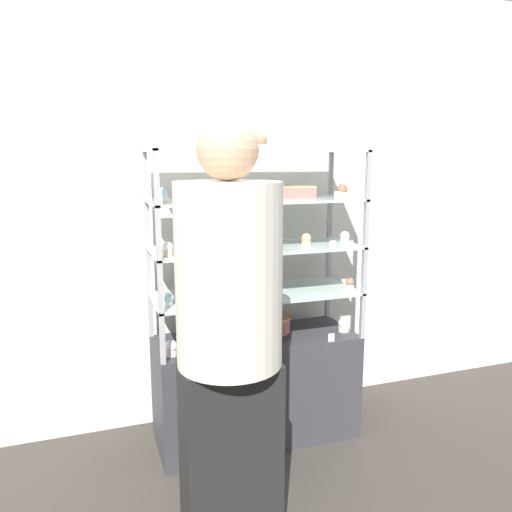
{
  "coord_description": "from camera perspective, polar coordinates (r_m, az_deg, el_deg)",
  "views": [
    {
      "loc": [
        -0.87,
        -2.48,
        1.55
      ],
      "look_at": [
        0.0,
        0.0,
        1.05
      ],
      "focal_mm": 35.0,
      "sensor_mm": 36.0,
      "label": 1
    }
  ],
  "objects": [
    {
      "name": "price_tag_4",
      "position": [
        2.5,
        4.96,
        12.57
      ],
      "size": [
        0.04,
        0.0,
        0.04
      ],
      "color": "white",
      "rests_on": "display_riser_top"
    },
    {
      "name": "cupcake_7",
      "position": [
        2.5,
        -4.37,
        1.16
      ],
      "size": [
        0.05,
        0.05,
        0.07
      ],
      "color": "beige",
      "rests_on": "display_riser_middle"
    },
    {
      "name": "cupcake_16",
      "position": [
        2.78,
        10.46,
        12.53
      ],
      "size": [
        0.07,
        0.07,
        0.08
      ],
      "color": "white",
      "rests_on": "display_riser_top"
    },
    {
      "name": "cupcake_5",
      "position": [
        2.83,
        10.67,
        -3.16
      ],
      "size": [
        0.05,
        0.05,
        0.07
      ],
      "color": "white",
      "rests_on": "display_riser_lower"
    },
    {
      "name": "cupcake_15",
      "position": [
        2.54,
        0.55,
        12.89
      ],
      "size": [
        0.07,
        0.07,
        0.08
      ],
      "color": "#CCB28C",
      "rests_on": "display_riser_top"
    },
    {
      "name": "cupcake_13",
      "position": [
        2.79,
        9.82,
        7.32
      ],
      "size": [
        0.06,
        0.06,
        0.07
      ],
      "color": "beige",
      "rests_on": "display_riser_upper"
    },
    {
      "name": "cupcake_4",
      "position": [
        2.62,
        0.51,
        -4.08
      ],
      "size": [
        0.05,
        0.05,
        0.07
      ],
      "color": "#CCB28C",
      "rests_on": "display_riser_lower"
    },
    {
      "name": "back_wall",
      "position": [
        2.99,
        -2.32,
        5.96
      ],
      "size": [
        8.0,
        0.05,
        2.6
      ],
      "color": "silver",
      "rests_on": "ground_plane"
    },
    {
      "name": "cupcake_10",
      "position": [
        2.8,
        10.1,
        2.07
      ],
      "size": [
        0.05,
        0.05,
        0.07
      ],
      "color": "beige",
      "rests_on": "display_riser_middle"
    },
    {
      "name": "price_tag_2",
      "position": [
        2.63,
        8.75,
        1.27
      ],
      "size": [
        0.04,
        0.0,
        0.04
      ],
      "color": "white",
      "rests_on": "display_riser_middle"
    },
    {
      "name": "cupcake_12",
      "position": [
        2.52,
        -3.13,
        7.11
      ],
      "size": [
        0.06,
        0.06,
        0.07
      ],
      "color": "beige",
      "rests_on": "display_riser_upper"
    },
    {
      "name": "cupcake_1",
      "position": [
        2.67,
        -3.0,
        -9.39
      ],
      "size": [
        0.07,
        0.07,
        0.08
      ],
      "color": "beige",
      "rests_on": "display_base"
    },
    {
      "name": "display_base",
      "position": [
        2.91,
        0.0,
        -14.71
      ],
      "size": [
        1.11,
        0.44,
        0.59
      ],
      "color": "#333338",
      "rests_on": "ground_plane"
    },
    {
      "name": "cupcake_0",
      "position": [
        2.57,
        -9.67,
        -10.33
      ],
      "size": [
        0.07,
        0.07,
        0.08
      ],
      "color": "beige",
      "rests_on": "display_base"
    },
    {
      "name": "cupcake_11",
      "position": [
        2.46,
        -10.69,
        6.85
      ],
      "size": [
        0.06,
        0.06,
        0.07
      ],
      "color": "beige",
      "rests_on": "display_riser_upper"
    },
    {
      "name": "display_riser_upper",
      "position": [
        2.64,
        0.0,
        6.15
      ],
      "size": [
        1.11,
        0.44,
        0.25
      ],
      "color": "#99999E",
      "rests_on": "display_riser_middle"
    },
    {
      "name": "cupcake_14",
      "position": [
        2.46,
        -10.46,
        12.78
      ],
      "size": [
        0.07,
        0.07,
        0.08
      ],
      "color": "white",
      "rests_on": "display_riser_top"
    },
    {
      "name": "price_tag_0",
      "position": [
        2.76,
        8.6,
        -9.19
      ],
      "size": [
        0.04,
        0.0,
        0.04
      ],
      "color": "white",
      "rests_on": "display_base"
    },
    {
      "name": "customer_figure",
      "position": [
        1.91,
        -3.05,
        -8.82
      ],
      "size": [
        0.4,
        0.4,
        1.7
      ],
      "color": "black",
      "rests_on": "ground_plane"
    },
    {
      "name": "layer_cake_centerpiece",
      "position": [
        2.87,
        1.88,
        -7.72
      ],
      "size": [
        0.21,
        0.21,
        0.09
      ],
      "color": "#C66660",
      "rests_on": "display_base"
    },
    {
      "name": "cupcake_8",
      "position": [
        2.63,
        0.28,
        1.68
      ],
      "size": [
        0.05,
        0.05,
        0.07
      ],
      "color": "beige",
      "rests_on": "display_riser_middle"
    },
    {
      "name": "cupcake_3",
      "position": [
        2.51,
        -10.06,
        -4.93
      ],
      "size": [
        0.05,
        0.05,
        0.07
      ],
      "color": "white",
      "rests_on": "display_riser_lower"
    },
    {
      "name": "cupcake_2",
      "position": [
        2.92,
        9.99,
        -7.76
      ],
      "size": [
        0.07,
        0.07,
        0.08
      ],
      "color": "beige",
      "rests_on": "display_base"
    },
    {
      "name": "display_riser_middle",
      "position": [
        2.67,
        0.0,
        0.71
      ],
      "size": [
        1.11,
        0.44,
        0.25
      ],
      "color": "#99999E",
      "rests_on": "display_riser_lower"
    },
    {
      "name": "cupcake_9",
      "position": [
        2.69,
        5.76,
        1.84
      ],
      "size": [
        0.05,
        0.05,
        0.07
      ],
      "color": "#CCB28C",
      "rests_on": "display_riser_middle"
    },
    {
      "name": "display_riser_lower",
      "position": [
        2.73,
        0.0,
        -4.55
      ],
      "size": [
        1.11,
        0.44,
        0.25
      ],
      "color": "#99999E",
      "rests_on": "display_base"
    },
    {
      "name": "display_riser_top",
      "position": [
        2.63,
        0.0,
        11.67
      ],
      "size": [
        1.11,
        0.44,
        0.25
      ],
      "color": "#99999E",
      "rests_on": "display_riser_upper"
    },
    {
      "name": "price_tag_3",
      "position": [
        2.61,
        9.32,
        6.81
      ],
      "size": [
        0.04,
        0.0,
        0.04
      ],
      "color": "white",
      "rests_on": "display_riser_upper"
    },
    {
      "name": "cupcake_6",
      "position": [
        2.44,
        -10.06,
        0.8
      ],
      "size": [
        0.05,
        0.05,
        0.07
      ],
      "color": "#CCB28C",
      "rests_on": "display_riser_middle"
    },
    {
      "name": "sheet_cake_frosted",
      "position": [
        2.73,
        4.46,
        7.33
      ],
      "size": [
        0.2,
        0.13,
        0.07
      ],
      "color": "#C66660",
      "rests_on": "display_riser_upper"
    },
    {
      "name": "ground_plane",
      "position": [
        3.05,
        0.0,
        -19.73
      ],
      "size": [
        20.0,
        20.0,
        0.0
      ],
      "primitive_type": "plane",
      "color": "#38332D"
    },
    {
      "name": "price_tag_1",
      "position": [
        2.51,
        -0.34,
        -4.99
      ],
      "size": [
        0.04,
        0.0,
        0.04
      ],
      "color": "white",
      "rests_on": "display_riser_lower"
    }
  ]
}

